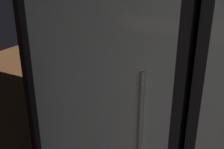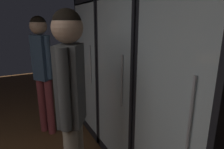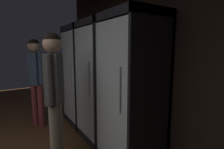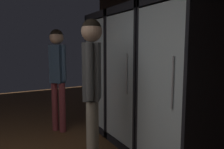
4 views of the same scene
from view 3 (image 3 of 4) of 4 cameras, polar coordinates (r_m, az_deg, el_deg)
The scene contains 6 objects.
wall_back at distance 2.23m, azimuth 18.38°, elevation 5.15°, with size 6.00×0.06×2.80m, color black.
cooler_far_left at distance 3.63m, azimuth -8.82°, elevation -0.52°, with size 0.77×0.65×1.95m.
cooler_left at distance 2.93m, azimuth -2.73°, elevation -2.62°, with size 0.77×0.65×1.95m.
cooler_center at distance 2.29m, azimuth 7.08°, elevation -5.88°, with size 0.77×0.65×1.95m.
shopper_near at distance 2.28m, azimuth -18.34°, elevation -3.44°, with size 0.34×0.28×1.70m.
shopper_far at distance 3.62m, azimuth -23.69°, elevation 0.61°, with size 0.29×0.25×1.69m.
Camera 3 is at (1.43, 1.32, 1.51)m, focal length 27.99 mm.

